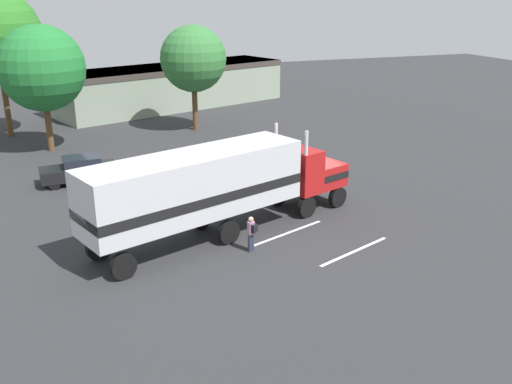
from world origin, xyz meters
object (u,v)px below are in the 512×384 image
object	(u,v)px
tree_left	(42,68)
tree_center	(193,59)
parked_car	(80,170)
semi_truck	(215,184)
person_bystander	(251,233)

from	to	relation	value
tree_left	tree_center	distance (m)	11.68
parked_car	tree_left	distance (m)	9.75
parked_car	tree_center	size ratio (longest dim) A/B	0.54
semi_truck	tree_left	bearing A→B (deg)	110.22
person_bystander	parked_car	xyz separation A→B (m)	(-6.35, 12.54, -0.09)
semi_truck	person_bystander	distance (m)	2.92
semi_truck	parked_car	bearing A→B (deg)	117.67
semi_truck	tree_left	xyz separation A→B (m)	(-6.84, 18.55, 3.30)
parked_car	tree_left	size ratio (longest dim) A/B	0.51
tree_left	parked_car	bearing A→B (deg)	-80.17
person_bystander	tree_left	world-z (taller)	tree_left
semi_truck	parked_car	size ratio (longest dim) A/B	3.15
person_bystander	parked_car	distance (m)	14.06
tree_left	tree_center	xyz separation A→B (m)	(11.38, 2.66, -0.08)
person_bystander	semi_truck	bearing A→B (deg)	113.05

